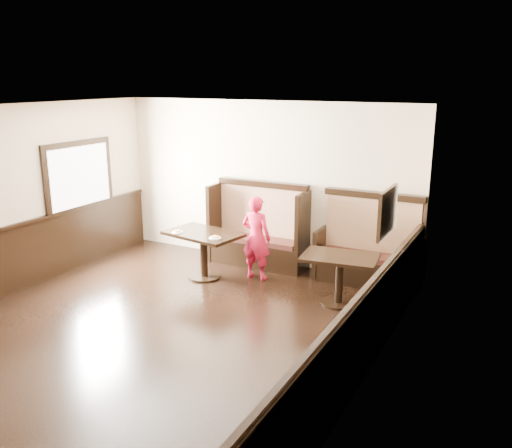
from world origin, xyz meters
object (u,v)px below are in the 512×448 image
Objects in this scene: booth_main at (259,235)px; child at (256,238)px; booth_neighbor at (369,254)px; table_main at (204,243)px; table_neighbor at (340,268)px.

booth_main is 0.73m from child.
booth_main and booth_neighbor have the same top height.
table_main is (-2.42, -1.03, 0.11)m from booth_neighbor.
booth_neighbor is 1.80m from child.
table_neighbor is at bearing 9.82° from table_main.
booth_neighbor reaches higher than table_neighbor.
booth_main is at bearing 179.95° from booth_neighbor.
table_neighbor is at bearing -29.48° from booth_main.
booth_main is 1.06× the size of booth_neighbor.
child is at bearing 159.25° from table_neighbor.
table_main is 0.96× the size of child.
table_neighbor is (-0.13, -1.03, 0.06)m from booth_neighbor.
booth_main is at bearing 75.07° from table_main.
booth_neighbor is 1.26× the size of table_main.
child is (0.29, -0.65, 0.16)m from booth_main.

